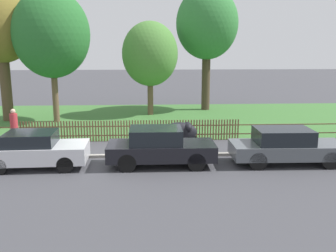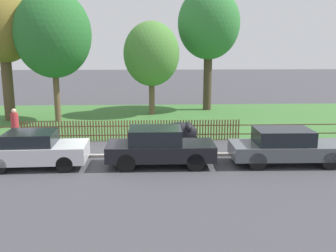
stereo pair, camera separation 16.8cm
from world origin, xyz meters
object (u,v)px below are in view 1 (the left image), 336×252
at_px(tree_nearest_kerb, 1,28).
at_px(tree_behind_motorcycle, 51,34).
at_px(parked_car_red_compact, 286,146).
at_px(tree_mid_park, 150,54).
at_px(covered_motorcycle, 180,132).
at_px(pedestrian_near_fence, 14,125).
at_px(tree_far_left, 207,24).
at_px(parked_car_black_saloon, 36,150).
at_px(parked_car_navy_estate, 160,147).

xyz_separation_m(tree_nearest_kerb, tree_behind_motorcycle, (3.03, -0.54, -0.39)).
relative_size(parked_car_red_compact, tree_mid_park, 0.72).
distance_m(covered_motorcycle, pedestrian_near_fence, 7.57).
relative_size(tree_mid_park, tree_far_left, 0.72).
bearing_deg(parked_car_black_saloon, covered_motorcycle, 22.94).
bearing_deg(tree_nearest_kerb, tree_far_left, 14.99).
bearing_deg(tree_mid_park, pedestrian_near_fence, -129.59).
distance_m(parked_car_black_saloon, pedestrian_near_fence, 3.86).
bearing_deg(tree_nearest_kerb, covered_motorcycle, -34.21).
bearing_deg(tree_nearest_kerb, parked_car_red_compact, -34.22).
xyz_separation_m(parked_car_navy_estate, tree_far_left, (3.69, 12.77, 5.21)).
bearing_deg(parked_car_red_compact, tree_mid_park, 116.11).
height_order(tree_behind_motorcycle, tree_mid_park, tree_behind_motorcycle).
bearing_deg(tree_mid_park, parked_car_navy_estate, -88.62).
xyz_separation_m(parked_car_black_saloon, covered_motorcycle, (5.62, 2.59, -0.01)).
relative_size(parked_car_navy_estate, pedestrian_near_fence, 2.41).
bearing_deg(parked_car_black_saloon, parked_car_red_compact, -2.12).
distance_m(parked_car_navy_estate, tree_nearest_kerb, 13.84).
distance_m(parked_car_navy_estate, pedestrian_near_fence, 7.35).
bearing_deg(tree_nearest_kerb, tree_behind_motorcycle, -10.13).
bearing_deg(tree_behind_motorcycle, tree_mid_park, 20.40).
height_order(tree_nearest_kerb, pedestrian_near_fence, tree_nearest_kerb).
bearing_deg(parked_car_red_compact, parked_car_navy_estate, -179.35).
bearing_deg(parked_car_red_compact, covered_motorcycle, 146.83).
xyz_separation_m(parked_car_red_compact, tree_far_left, (-1.18, 12.81, 5.24)).
height_order(parked_car_navy_estate, pedestrian_near_fence, pedestrian_near_fence).
xyz_separation_m(tree_mid_park, tree_far_left, (3.96, 1.82, 1.98)).
distance_m(covered_motorcycle, tree_mid_park, 9.05).
bearing_deg(tree_far_left, tree_behind_motorcycle, -157.79).
distance_m(tree_nearest_kerb, pedestrian_near_fence, 7.94).
distance_m(parked_car_black_saloon, tree_far_left, 16.11).
xyz_separation_m(parked_car_black_saloon, tree_mid_park, (4.37, 10.93, 3.28)).
relative_size(parked_car_black_saloon, covered_motorcycle, 2.13).
relative_size(parked_car_black_saloon, parked_car_navy_estate, 0.93).
xyz_separation_m(tree_behind_motorcycle, tree_far_left, (9.63, 3.93, 0.80)).
height_order(parked_car_red_compact, tree_nearest_kerb, tree_nearest_kerb).
relative_size(covered_motorcycle, tree_mid_park, 0.29).
height_order(covered_motorcycle, tree_far_left, tree_far_left).
bearing_deg(tree_mid_park, parked_car_black_saloon, -111.77).
bearing_deg(covered_motorcycle, tree_nearest_kerb, 140.39).
xyz_separation_m(covered_motorcycle, tree_behind_motorcycle, (-6.93, 6.23, 4.46)).
bearing_deg(tree_nearest_kerb, parked_car_black_saloon, -65.10).
xyz_separation_m(parked_car_navy_estate, parked_car_red_compact, (4.87, -0.04, -0.03)).
relative_size(parked_car_navy_estate, covered_motorcycle, 2.29).
height_order(parked_car_black_saloon, tree_far_left, tree_far_left).
relative_size(covered_motorcycle, tree_nearest_kerb, 0.23).
bearing_deg(covered_motorcycle, tree_far_left, 69.70).
relative_size(parked_car_black_saloon, tree_mid_park, 0.62).
bearing_deg(tree_behind_motorcycle, parked_car_black_saloon, -81.54).
bearing_deg(parked_car_red_compact, tree_far_left, 96.31).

